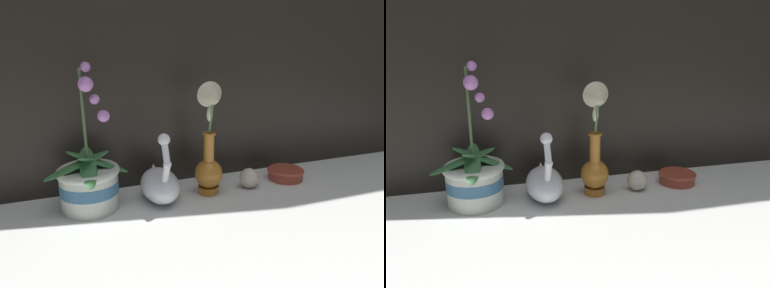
{
  "view_description": "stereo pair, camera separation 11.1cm",
  "coord_description": "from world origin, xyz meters",
  "views": [
    {
      "loc": [
        -0.39,
        -0.89,
        0.48
      ],
      "look_at": [
        -0.02,
        0.12,
        0.16
      ],
      "focal_mm": 35.0,
      "sensor_mm": 36.0,
      "label": 1
    },
    {
      "loc": [
        -0.28,
        -0.92,
        0.48
      ],
      "look_at": [
        -0.02,
        0.12,
        0.16
      ],
      "focal_mm": 35.0,
      "sensor_mm": 36.0,
      "label": 2
    }
  ],
  "objects": [
    {
      "name": "ground_plane",
      "position": [
        0.0,
        0.0,
        0.0
      ],
      "size": [
        2.8,
        2.8,
        0.0
      ],
      "primitive_type": "plane",
      "color": "silver"
    },
    {
      "name": "orchid_potted_plant",
      "position": [
        -0.33,
        0.12,
        0.08
      ],
      "size": [
        0.24,
        0.24,
        0.41
      ],
      "color": "beige",
      "rests_on": "ground_plane"
    },
    {
      "name": "swan_figurine",
      "position": [
        -0.13,
        0.1,
        0.05
      ],
      "size": [
        0.11,
        0.2,
        0.22
      ],
      "color": "white",
      "rests_on": "ground_plane"
    },
    {
      "name": "blue_vase",
      "position": [
        0.02,
        0.09,
        0.14
      ],
      "size": [
        0.09,
        0.11,
        0.34
      ],
      "color": "#B26B23",
      "rests_on": "ground_plane"
    },
    {
      "name": "glass_sphere",
      "position": [
        0.16,
        0.09,
        0.03
      ],
      "size": [
        0.06,
        0.06,
        0.06
      ],
      "color": "beige",
      "rests_on": "ground_plane"
    },
    {
      "name": "amber_dish",
      "position": [
        0.31,
        0.12,
        0.02
      ],
      "size": [
        0.12,
        0.12,
        0.04
      ],
      "color": "#A8422D",
      "rests_on": "ground_plane"
    }
  ]
}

